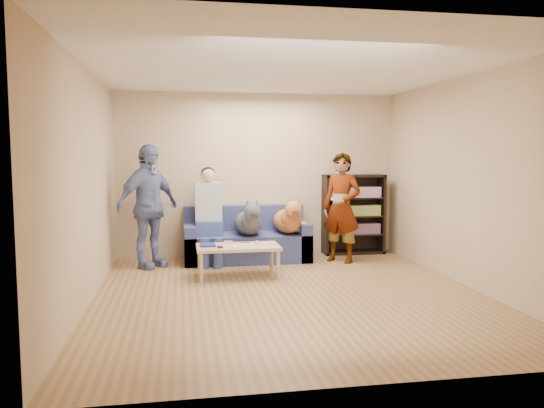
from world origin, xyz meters
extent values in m
plane|color=olive|center=(0.00, 0.00, 0.00)|extent=(5.00, 5.00, 0.00)
plane|color=white|center=(0.00, 0.00, 2.60)|extent=(5.00, 5.00, 0.00)
plane|color=tan|center=(0.00, 2.50, 1.30)|extent=(4.50, 0.00, 4.50)
plane|color=tan|center=(0.00, -2.50, 1.30)|extent=(4.50, 0.00, 4.50)
plane|color=tan|center=(-2.25, 0.00, 1.30)|extent=(0.00, 5.00, 5.00)
plane|color=tan|center=(2.25, 0.00, 1.30)|extent=(0.00, 5.00, 5.00)
ellipsoid|color=#B9B8BD|center=(0.53, 1.94, 0.51)|extent=(0.48, 0.40, 0.17)
imported|color=gray|center=(1.15, 1.70, 0.83)|extent=(0.71, 0.70, 1.65)
imported|color=#7786BF|center=(-1.70, 1.80, 0.89)|extent=(1.06, 1.03, 1.78)
cube|color=white|center=(0.95, 1.50, 0.98)|extent=(0.08, 0.12, 0.03)
cube|color=navy|center=(-0.90, 1.05, 0.43)|extent=(0.20, 0.26, 0.03)
cube|color=white|center=(-0.45, 0.90, 0.43)|extent=(0.26, 0.20, 0.02)
cube|color=beige|center=(-0.42, 0.92, 0.44)|extent=(0.22, 0.17, 0.01)
cube|color=silver|center=(-0.62, 1.12, 0.45)|extent=(0.11, 0.06, 0.05)
cube|color=silver|center=(-0.22, 1.10, 0.43)|extent=(0.04, 0.13, 0.03)
cube|color=white|center=(-0.14, 1.02, 0.43)|extent=(0.09, 0.06, 0.03)
cylinder|color=white|center=(-0.30, 0.98, 0.43)|extent=(0.07, 0.07, 0.02)
cylinder|color=white|center=(-0.30, 1.06, 0.43)|extent=(0.07, 0.07, 0.02)
cylinder|color=#D2531D|center=(-0.52, 0.84, 0.42)|extent=(0.13, 0.06, 0.01)
cylinder|color=black|center=(-0.38, 1.18, 0.42)|extent=(0.13, 0.08, 0.01)
cube|color=black|center=(-0.75, 0.88, 0.43)|extent=(0.07, 0.12, 0.02)
cube|color=#515B93|center=(-0.25, 2.05, 0.21)|extent=(1.90, 0.85, 0.42)
cube|color=#515B93|center=(-0.25, 2.38, 0.62)|extent=(1.90, 0.18, 0.40)
cube|color=#515B93|center=(-1.11, 2.05, 0.29)|extent=(0.18, 0.85, 0.58)
cube|color=#515B93|center=(0.61, 2.05, 0.29)|extent=(0.18, 0.85, 0.58)
cube|color=#436393|center=(-0.83, 1.97, 0.53)|extent=(0.40, 0.38, 0.22)
cylinder|color=#3F508A|center=(-0.93, 1.55, 0.21)|extent=(0.14, 0.14, 0.47)
cylinder|color=#3D5A88|center=(-0.73, 1.55, 0.21)|extent=(0.14, 0.14, 0.47)
cube|color=#BCBCC1|center=(-0.83, 2.07, 0.92)|extent=(0.40, 0.24, 0.58)
sphere|color=tan|center=(-0.83, 2.07, 1.32)|extent=(0.21, 0.21, 0.21)
ellipsoid|color=black|center=(-0.83, 2.10, 1.35)|extent=(0.22, 0.22, 0.19)
ellipsoid|color=#494D53|center=(-0.24, 1.94, 0.59)|extent=(0.40, 0.84, 0.35)
sphere|color=#51555C|center=(-0.24, 1.62, 0.68)|extent=(0.30, 0.30, 0.30)
sphere|color=#4F535A|center=(-0.24, 1.44, 0.82)|extent=(0.24, 0.24, 0.24)
cube|color=black|center=(-0.24, 1.32, 0.78)|extent=(0.08, 0.12, 0.07)
cone|color=#494A53|center=(-0.31, 1.47, 0.94)|extent=(0.08, 0.08, 0.12)
cone|color=#4E4F58|center=(-0.17, 1.47, 0.94)|extent=(0.08, 0.08, 0.12)
cylinder|color=#53545E|center=(-0.24, 2.37, 0.56)|extent=(0.05, 0.27, 0.16)
ellipsoid|color=#BB6939|center=(0.38, 2.00, 0.60)|extent=(0.42, 0.87, 0.36)
sphere|color=#AA5D33|center=(0.38, 1.70, 0.69)|extent=(0.31, 0.31, 0.31)
sphere|color=#C4783C|center=(0.38, 1.54, 0.83)|extent=(0.25, 0.25, 0.25)
cube|color=#53261C|center=(0.38, 1.42, 0.79)|extent=(0.08, 0.12, 0.07)
cone|color=#A97533|center=(0.31, 1.56, 0.96)|extent=(0.08, 0.08, 0.12)
cone|color=#AC6534|center=(0.44, 1.56, 0.96)|extent=(0.08, 0.08, 0.12)
cylinder|color=#B16D36|center=(0.38, 2.39, 0.56)|extent=(0.05, 0.28, 0.17)
cube|color=#D8B985|center=(-0.50, 1.00, 0.40)|extent=(1.10, 0.60, 0.04)
cylinder|color=tan|center=(-1.00, 0.75, 0.19)|extent=(0.05, 0.05, 0.38)
cylinder|color=tan|center=(0.00, 0.75, 0.19)|extent=(0.05, 0.05, 0.38)
cylinder|color=#D3B582|center=(-1.00, 1.25, 0.19)|extent=(0.05, 0.05, 0.38)
cylinder|color=tan|center=(0.00, 1.25, 0.19)|extent=(0.05, 0.05, 0.38)
cube|color=black|center=(1.07, 2.32, 0.65)|extent=(0.04, 0.34, 1.30)
cube|color=black|center=(2.03, 2.32, 0.65)|extent=(0.04, 0.34, 1.30)
cube|color=black|center=(1.55, 2.32, 1.28)|extent=(1.00, 0.34, 0.04)
cube|color=black|center=(1.55, 2.32, 0.02)|extent=(1.00, 0.34, 0.04)
cube|color=black|center=(1.55, 2.48, 0.65)|extent=(1.00, 0.02, 1.30)
cube|color=black|center=(1.55, 2.32, 0.32)|extent=(0.94, 0.32, 0.03)
cube|color=black|center=(1.55, 2.32, 0.62)|extent=(0.94, 0.32, 0.02)
cube|color=black|center=(1.55, 2.32, 0.92)|extent=(0.94, 0.32, 0.02)
cube|color=#B23333|center=(1.55, 2.30, 0.42)|extent=(0.84, 0.24, 0.17)
cube|color=gold|center=(1.55, 2.30, 0.72)|extent=(0.84, 0.24, 0.17)
cube|color=#994C99|center=(1.55, 2.30, 1.02)|extent=(0.84, 0.24, 0.17)
camera|label=1|loc=(-1.23, -5.96, 1.65)|focal=35.00mm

